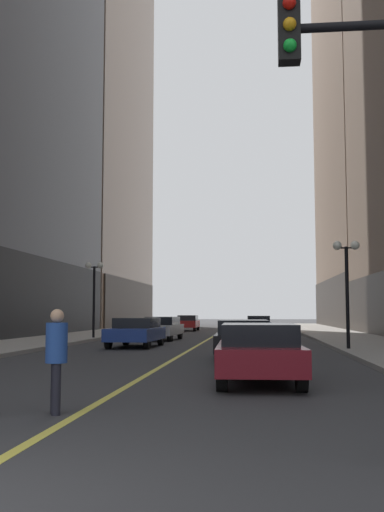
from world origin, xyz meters
The scene contains 13 objects.
ground_plane centered at (0.00, 35.00, 0.00)m, with size 200.00×200.00×0.00m, color #38383A.
sidewalk_left centered at (-8.25, 35.00, 0.07)m, with size 4.50×78.00×0.15m, color #9E9991.
sidewalk_right centered at (8.25, 35.00, 0.07)m, with size 4.50×78.00×0.15m, color #9E9991.
lane_centre_stripe centered at (0.00, 35.00, 0.00)m, with size 0.16×70.00×0.01m, color #E5D64C.
car_maroon centered at (2.80, 9.46, 0.72)m, with size 1.94×4.81×1.32m.
car_black centered at (2.33, 16.01, 0.72)m, with size 1.92×4.61×1.32m.
car_blue centered at (-2.64, 22.82, 0.72)m, with size 2.10×4.44×1.32m.
car_silver centered at (-2.51, 29.67, 0.72)m, with size 1.96×4.76×1.32m.
car_navy centered at (2.97, 39.89, 0.72)m, with size 1.86×4.22×1.32m.
car_red centered at (-2.97, 47.06, 0.72)m, with size 1.78×4.70×1.32m.
pedestrian_in_blue_hoodie centered at (-0.36, 4.90, 0.94)m, with size 0.45×0.45×1.63m.
street_lamp_left_far centered at (-6.40, 29.32, 3.26)m, with size 1.06×0.36×4.43m.
street_lamp_right_mid centered at (6.40, 20.21, 3.26)m, with size 1.06×0.36×4.43m.
Camera 1 is at (2.73, -4.34, 1.58)m, focal length 42.31 mm.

